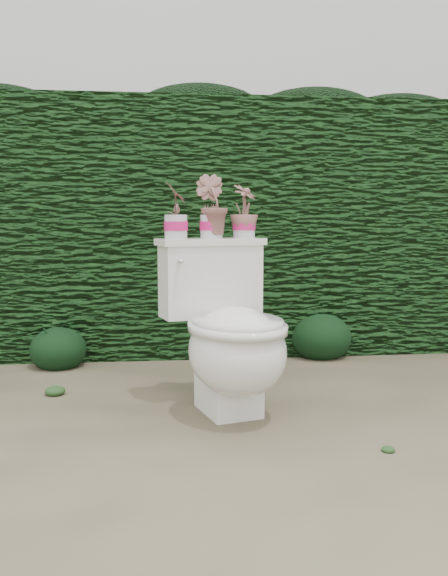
{
  "coord_description": "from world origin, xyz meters",
  "views": [
    {
      "loc": [
        -0.29,
        -2.58,
        0.87
      ],
      "look_at": [
        0.01,
        0.19,
        0.55
      ],
      "focal_mm": 38.0,
      "sensor_mm": 36.0,
      "label": 1
    }
  ],
  "objects": [
    {
      "name": "hedge",
      "position": [
        0.0,
        1.6,
        0.8
      ],
      "size": [
        8.0,
        1.0,
        1.6
      ],
      "primitive_type": "cube",
      "color": "#1B4517",
      "rests_on": "ground"
    },
    {
      "name": "liriope_clump_1",
      "position": [
        -0.88,
        1.02,
        0.13
      ],
      "size": [
        0.33,
        0.33,
        0.26
      ],
      "primitive_type": "ellipsoid",
      "color": "black",
      "rests_on": "ground"
    },
    {
      "name": "potted_plant_right",
      "position": [
        0.13,
        0.33,
        0.9
      ],
      "size": [
        0.19,
        0.19,
        0.24
      ],
      "primitive_type": "imported",
      "rotation": [
        0.0,
        0.0,
        0.94
      ],
      "color": "#346720",
      "rests_on": "toilet"
    },
    {
      "name": "ground",
      "position": [
        0.0,
        0.0,
        0.0
      ],
      "size": [
        60.0,
        60.0,
        0.0
      ],
      "primitive_type": "plane",
      "color": "#7E7457",
      "rests_on": "ground"
    },
    {
      "name": "house_wall",
      "position": [
        0.6,
        6.0,
        2.0
      ],
      "size": [
        8.0,
        3.5,
        4.0
      ],
      "primitive_type": "cube",
      "color": "silver",
      "rests_on": "ground"
    },
    {
      "name": "potted_plant_center",
      "position": [
        -0.04,
        0.28,
        0.92
      ],
      "size": [
        0.2,
        0.2,
        0.29
      ],
      "primitive_type": "imported",
      "rotation": [
        0.0,
        0.0,
        2.49
      ],
      "color": "#346720",
      "rests_on": "toilet"
    },
    {
      "name": "toilet",
      "position": [
        0.02,
        0.05,
        0.36
      ],
      "size": [
        0.62,
        0.77,
        0.78
      ],
      "rotation": [
        0.0,
        0.0,
        0.27
      ],
      "color": "white",
      "rests_on": "ground"
    },
    {
      "name": "potted_plant_left",
      "position": [
        -0.2,
        0.24,
        0.9
      ],
      "size": [
        0.09,
        0.13,
        0.24
      ],
      "primitive_type": "imported",
      "rotation": [
        0.0,
        0.0,
        1.53
      ],
      "color": "#346720",
      "rests_on": "toilet"
    },
    {
      "name": "liriope_clump_2",
      "position": [
        0.73,
        1.11,
        0.15
      ],
      "size": [
        0.38,
        0.38,
        0.31
      ],
      "primitive_type": "ellipsoid",
      "color": "black",
      "rests_on": "ground"
    }
  ]
}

